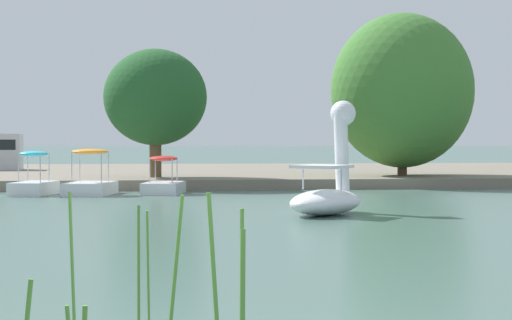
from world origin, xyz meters
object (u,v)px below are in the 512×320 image
at_px(swan_boat, 329,186).
at_px(tree_sapling_by_fence, 155,98).
at_px(pedal_boat_red, 164,183).
at_px(tree_willow_overhanging, 403,91).
at_px(pedal_boat_orange, 90,182).
at_px(pedal_boat_cyan, 34,183).

relative_size(swan_boat, tree_sapling_by_fence, 0.57).
bearing_deg(pedal_boat_red, tree_willow_overhanging, 25.02).
distance_m(swan_boat, tree_willow_overhanging, 15.46).
bearing_deg(swan_boat, pedal_boat_red, 116.38).
height_order(swan_boat, pedal_boat_orange, swan_boat).
bearing_deg(tree_sapling_by_fence, pedal_boat_orange, -115.81).
height_order(pedal_boat_red, pedal_boat_orange, pedal_boat_orange).
relative_size(pedal_boat_red, pedal_boat_orange, 0.98).
bearing_deg(pedal_boat_cyan, swan_boat, -43.90).
xyz_separation_m(swan_boat, tree_sapling_by_fence, (-4.79, 13.26, 3.04)).
bearing_deg(pedal_boat_orange, tree_willow_overhanging, 21.59).
bearing_deg(pedal_boat_red, pedal_boat_orange, -173.58).
xyz_separation_m(swan_boat, tree_willow_overhanging, (6.06, 13.80, 3.44)).
height_order(pedal_boat_cyan, tree_willow_overhanging, tree_willow_overhanging).
height_order(pedal_boat_red, tree_sapling_by_fence, tree_sapling_by_fence).
bearing_deg(pedal_boat_red, swan_boat, -63.62).
relative_size(pedal_boat_cyan, tree_willow_overhanging, 0.29).
bearing_deg(pedal_boat_orange, pedal_boat_cyan, 177.05).
distance_m(pedal_boat_red, pedal_boat_cyan, 4.64).
bearing_deg(pedal_boat_orange, pedal_boat_red, 6.42).
bearing_deg(tree_sapling_by_fence, swan_boat, -70.13).
xyz_separation_m(pedal_boat_cyan, tree_willow_overhanging, (15.12, 5.08, 3.75)).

